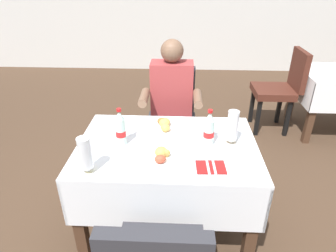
% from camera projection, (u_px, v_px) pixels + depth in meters
% --- Properties ---
extents(ground_plane, '(11.00, 11.00, 0.00)m').
position_uv_depth(ground_plane, '(166.00, 231.00, 2.24)').
color(ground_plane, '#473323').
extents(main_dining_table, '(1.18, 0.82, 0.74)m').
position_uv_depth(main_dining_table, '(167.00, 165.00, 2.03)').
color(main_dining_table, white).
rests_on(main_dining_table, ground).
extents(chair_far_diner_seat, '(0.44, 0.50, 0.97)m').
position_uv_depth(chair_far_diner_seat, '(172.00, 115.00, 2.74)').
color(chair_far_diner_seat, '#2D2D33').
rests_on(chair_far_diner_seat, ground).
extents(seated_diner_far, '(0.50, 0.46, 1.26)m').
position_uv_depth(seated_diner_far, '(172.00, 104.00, 2.57)').
color(seated_diner_far, '#282D42').
rests_on(seated_diner_far, ground).
extents(plate_near_camera, '(0.26, 0.26, 0.07)m').
position_uv_depth(plate_near_camera, '(160.00, 156.00, 1.78)').
color(plate_near_camera, white).
rests_on(plate_near_camera, main_dining_table).
extents(plate_far_diner, '(0.23, 0.23, 0.07)m').
position_uv_depth(plate_far_diner, '(162.00, 126.00, 2.11)').
color(plate_far_diner, white).
rests_on(plate_far_diner, main_dining_table).
extents(beer_glass_left, '(0.07, 0.07, 0.24)m').
position_uv_depth(beer_glass_left, '(232.00, 128.00, 1.89)').
color(beer_glass_left, white).
rests_on(beer_glass_left, main_dining_table).
extents(beer_glass_middle, '(0.07, 0.07, 0.22)m').
position_uv_depth(beer_glass_middle, '(86.00, 156.00, 1.62)').
color(beer_glass_middle, white).
rests_on(beer_glass_middle, main_dining_table).
extents(cola_bottle_primary, '(0.07, 0.07, 0.26)m').
position_uv_depth(cola_bottle_primary, '(120.00, 129.00, 1.89)').
color(cola_bottle_primary, silver).
rests_on(cola_bottle_primary, main_dining_table).
extents(cola_bottle_secondary, '(0.07, 0.07, 0.25)m').
position_uv_depth(cola_bottle_secondary, '(209.00, 130.00, 1.89)').
color(cola_bottle_secondary, silver).
rests_on(cola_bottle_secondary, main_dining_table).
extents(napkin_cutlery_set, '(0.18, 0.19, 0.01)m').
position_uv_depth(napkin_cutlery_set, '(211.00, 167.00, 1.71)').
color(napkin_cutlery_set, maroon).
rests_on(napkin_cutlery_set, main_dining_table).
extents(background_chair_left, '(0.50, 0.44, 0.97)m').
position_uv_depth(background_chair_left, '(282.00, 86.00, 3.41)').
color(background_chair_left, '#4C2319').
rests_on(background_chair_left, ground).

